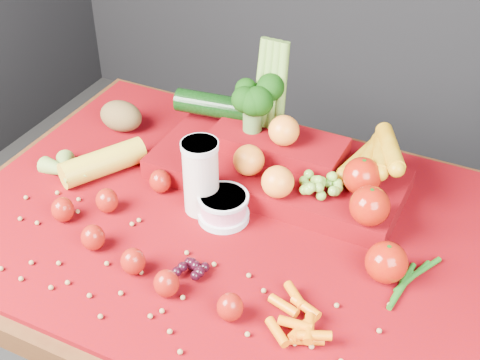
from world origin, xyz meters
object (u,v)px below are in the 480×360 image
at_px(yogurt_bowl, 223,206).
at_px(produce_mound, 288,161).
at_px(milk_glass, 201,174).
at_px(table, 236,262).

relative_size(yogurt_bowl, produce_mound, 0.17).
distance_m(milk_glass, yogurt_bowl, 0.08).
height_order(milk_glass, produce_mound, produce_mound).
relative_size(milk_glass, produce_mound, 0.26).
bearing_deg(milk_glass, table, -5.98).
bearing_deg(table, milk_glass, 174.02).
bearing_deg(produce_mound, table, -104.81).
distance_m(table, milk_glass, 0.21).
xyz_separation_m(table, produce_mound, (0.04, 0.16, 0.16)).
distance_m(table, yogurt_bowl, 0.14).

